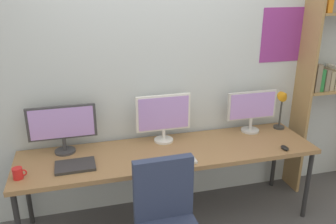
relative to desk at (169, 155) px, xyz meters
name	(u,v)px	position (x,y,z in m)	size (l,w,h in m)	color
wall_back	(158,78)	(0.00, 0.42, 0.61)	(5.05, 0.11, 2.60)	silver
desk	(169,155)	(0.00, 0.00, 0.00)	(2.65, 0.68, 0.74)	#936D47
bookshelf	(334,65)	(1.80, 0.23, 0.67)	(0.83, 0.28, 2.19)	#9E7A4C
monitor_left	(62,126)	(-0.90, 0.21, 0.30)	(0.58, 0.18, 0.43)	#38383D
monitor_center	(163,116)	(0.00, 0.21, 0.30)	(0.51, 0.18, 0.45)	silver
monitor_right	(252,108)	(0.90, 0.21, 0.29)	(0.51, 0.18, 0.42)	silver
desk_lamp	(283,102)	(1.22, 0.18, 0.34)	(0.11, 0.15, 0.44)	#333333
keyboard_main	(177,161)	(0.00, -0.23, 0.06)	(0.33, 0.13, 0.02)	silver
mouse_left_side	(285,148)	(1.01, -0.25, 0.06)	(0.06, 0.10, 0.03)	black
mouse_right_side	(147,165)	(-0.25, -0.23, 0.06)	(0.06, 0.10, 0.03)	#38383D
laptop_closed	(75,166)	(-0.82, -0.09, 0.06)	(0.32, 0.22, 0.02)	#2D2D2D
coffee_mug	(18,173)	(-1.24, -0.16, 0.09)	(0.11, 0.08, 0.09)	red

